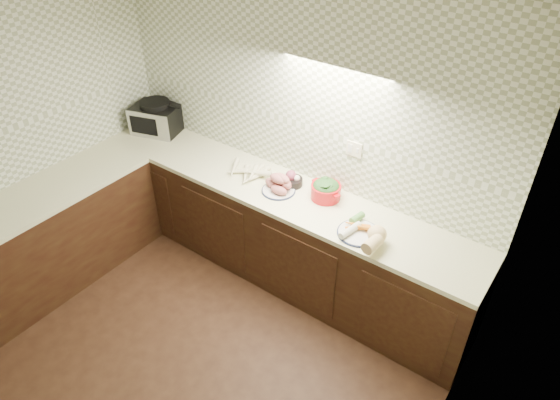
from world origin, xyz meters
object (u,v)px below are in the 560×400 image
Objects in this scene: onion_bowl at (292,180)px; dutch_oven at (326,189)px; sweet_potato_plate at (280,184)px; veg_plate at (368,232)px; parsnip_pile at (251,172)px; toaster_oven at (157,118)px.

dutch_oven reaches higher than onion_bowl.
veg_plate is at bearing -6.89° from sweet_potato_plate.
dutch_oven reaches higher than veg_plate.
parsnip_pile is 0.34m from sweet_potato_plate.
dutch_oven is at bearing -17.11° from toaster_oven.
toaster_oven is 1.26m from parsnip_pile.
sweet_potato_plate is 1.71× the size of onion_bowl.
sweet_potato_plate reaches higher than onion_bowl.
veg_plate is (0.51, -0.25, -0.03)m from dutch_oven.
toaster_oven is 1.59m from sweet_potato_plate.
parsnip_pile is at bearing 172.03° from sweet_potato_plate.
parsnip_pile is 1.52× the size of sweet_potato_plate.
toaster_oven reaches higher than onion_bowl.
toaster_oven is 1.81× the size of sweet_potato_plate.
onion_bowl is 0.87m from veg_plate.
toaster_oven is 1.69× the size of dutch_oven.
sweet_potato_plate is at bearing -138.93° from dutch_oven.
onion_bowl is 0.41× the size of veg_plate.
toaster_oven is 3.09× the size of onion_bowl.
dutch_oven is at bearing 21.54° from sweet_potato_plate.
parsnip_pile is at bearing 172.81° from veg_plate.
toaster_oven is 1.25× the size of veg_plate.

